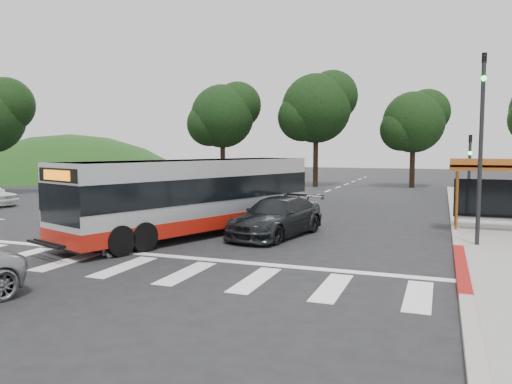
% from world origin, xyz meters
% --- Properties ---
extents(ground, '(140.00, 140.00, 0.00)m').
position_xyz_m(ground, '(0.00, 0.00, 0.00)').
color(ground, black).
rests_on(ground, ground).
extents(sidewalk_east, '(4.00, 40.00, 0.12)m').
position_xyz_m(sidewalk_east, '(11.00, 8.00, 0.06)').
color(sidewalk_east, gray).
rests_on(sidewalk_east, ground).
extents(curb_east, '(0.30, 40.00, 0.15)m').
position_xyz_m(curb_east, '(9.00, 8.00, 0.07)').
color(curb_east, '#9E9991').
rests_on(curb_east, ground).
extents(curb_east_red, '(0.32, 6.00, 0.15)m').
position_xyz_m(curb_east_red, '(9.00, -2.00, 0.08)').
color(curb_east_red, maroon).
rests_on(curb_east_red, ground).
extents(hillside_nw, '(44.00, 44.00, 10.00)m').
position_xyz_m(hillside_nw, '(-32.00, 30.00, 0.00)').
color(hillside_nw, '#174014').
rests_on(hillside_nw, ground).
extents(crosswalk_ladder, '(18.00, 2.60, 0.01)m').
position_xyz_m(crosswalk_ladder, '(0.00, -5.00, 0.01)').
color(crosswalk_ladder, silver).
rests_on(crosswalk_ladder, ground).
extents(bus_shelter, '(4.20, 1.60, 2.86)m').
position_xyz_m(bus_shelter, '(10.80, 5.10, 2.35)').
color(bus_shelter, '#924B18').
rests_on(bus_shelter, sidewalk_east).
extents(traffic_signal_ne_tall, '(0.18, 0.37, 6.50)m').
position_xyz_m(traffic_signal_ne_tall, '(9.60, 1.49, 3.88)').
color(traffic_signal_ne_tall, black).
rests_on(traffic_signal_ne_tall, ground).
extents(traffic_signal_ne_short, '(0.18, 0.37, 4.00)m').
position_xyz_m(traffic_signal_ne_short, '(9.60, 8.49, 2.48)').
color(traffic_signal_ne_short, black).
rests_on(traffic_signal_ne_short, ground).
extents(tree_north_a, '(6.60, 6.15, 10.17)m').
position_xyz_m(tree_north_a, '(-1.92, 26.07, 6.92)').
color(tree_north_a, black).
rests_on(tree_north_a, ground).
extents(tree_north_b, '(5.72, 5.33, 8.43)m').
position_xyz_m(tree_north_b, '(6.07, 28.06, 5.66)').
color(tree_north_b, black).
rests_on(tree_north_b, ground).
extents(tree_north_c, '(6.16, 5.74, 9.30)m').
position_xyz_m(tree_north_c, '(-9.92, 24.06, 6.29)').
color(tree_north_c, black).
rests_on(tree_north_c, ground).
extents(transit_bus, '(6.14, 11.47, 2.92)m').
position_xyz_m(transit_bus, '(-0.59, 0.60, 1.46)').
color(transit_bus, '#A7AAAC').
rests_on(transit_bus, ground).
extents(pedestrian, '(0.79, 0.68, 1.83)m').
position_xyz_m(pedestrian, '(-1.37, -3.95, 0.92)').
color(pedestrian, white).
rests_on(pedestrian, ground).
extents(dark_sedan, '(3.01, 5.41, 1.48)m').
position_xyz_m(dark_sedan, '(2.50, 1.33, 0.74)').
color(dark_sedan, black).
rests_on(dark_sedan, ground).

